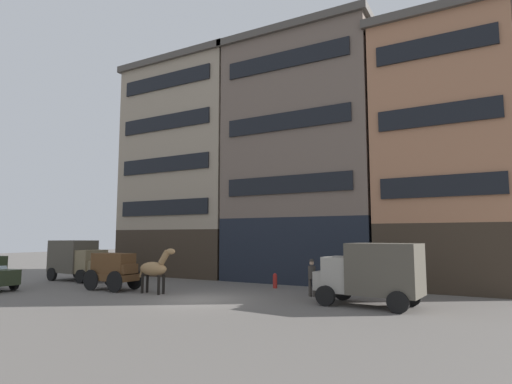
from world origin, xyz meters
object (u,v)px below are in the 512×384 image
at_px(delivery_truck_far, 371,272).
at_px(pedestrian_officer, 312,276).
at_px(draft_horse, 155,268).
at_px(delivery_truck_near, 78,259).
at_px(fire_hydrant_curbside, 275,280).
at_px(cargo_wagon, 114,269).

relative_size(delivery_truck_far, pedestrian_officer, 2.50).
bearing_deg(draft_horse, delivery_truck_near, 165.56).
xyz_separation_m(delivery_truck_near, fire_hydrant_curbside, (13.18, 2.73, -1.00)).
bearing_deg(delivery_truck_near, pedestrian_officer, 2.42).
relative_size(delivery_truck_near, delivery_truck_far, 0.99).
height_order(cargo_wagon, fire_hydrant_curbside, cargo_wagon).
bearing_deg(pedestrian_officer, draft_horse, -158.30).
height_order(draft_horse, pedestrian_officer, draft_horse).
distance_m(delivery_truck_far, pedestrian_officer, 3.58).
xyz_separation_m(draft_horse, fire_hydrant_curbside, (4.39, 4.99, -0.84)).
bearing_deg(fire_hydrant_curbside, delivery_truck_far, -29.57).
bearing_deg(cargo_wagon, delivery_truck_near, 158.82).
bearing_deg(delivery_truck_near, fire_hydrant_curbside, 11.70).
bearing_deg(delivery_truck_far, cargo_wagon, -173.89).
relative_size(delivery_truck_far, fire_hydrant_curbside, 5.40).
relative_size(delivery_truck_near, fire_hydrant_curbside, 5.33).
distance_m(cargo_wagon, pedestrian_officer, 10.77).
bearing_deg(fire_hydrant_curbside, draft_horse, -131.36).
xyz_separation_m(delivery_truck_near, pedestrian_officer, (16.19, 0.69, -0.44)).
bearing_deg(delivery_truck_near, draft_horse, -14.44).
bearing_deg(delivery_truck_far, fire_hydrant_curbside, 150.43).
bearing_deg(draft_horse, cargo_wagon, -180.00).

